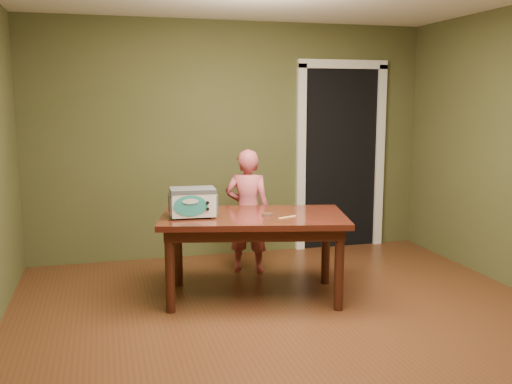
{
  "coord_description": "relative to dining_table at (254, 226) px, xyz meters",
  "views": [
    {
      "loc": [
        -1.41,
        -3.73,
        1.74
      ],
      "look_at": [
        -0.13,
        1.0,
        0.95
      ],
      "focal_mm": 40.0,
      "sensor_mm": 36.0,
      "label": 1
    }
  ],
  "objects": [
    {
      "name": "floor",
      "position": [
        0.16,
        -1.0,
        -0.65
      ],
      "size": [
        5.0,
        5.0,
        0.0
      ],
      "primitive_type": "plane",
      "color": "#592B19",
      "rests_on": "ground"
    },
    {
      "name": "room_shell",
      "position": [
        0.16,
        -1.0,
        1.06
      ],
      "size": [
        4.52,
        5.02,
        2.61
      ],
      "color": "#4C4D29",
      "rests_on": "ground"
    },
    {
      "name": "doorway",
      "position": [
        1.46,
        1.78,
        0.41
      ],
      "size": [
        1.1,
        0.66,
        2.25
      ],
      "color": "black",
      "rests_on": "ground"
    },
    {
      "name": "dining_table",
      "position": [
        0.0,
        0.0,
        0.0
      ],
      "size": [
        1.76,
        1.24,
        0.75
      ],
      "rotation": [
        0.0,
        0.0,
        -0.23
      ],
      "color": "#33170B",
      "rests_on": "floor"
    },
    {
      "name": "toy_oven",
      "position": [
        -0.53,
        0.04,
        0.24
      ],
      "size": [
        0.42,
        0.3,
        0.25
      ],
      "rotation": [
        0.0,
        0.0,
        -0.06
      ],
      "color": "#4C4F54",
      "rests_on": "dining_table"
    },
    {
      "name": "baking_pan",
      "position": [
        0.11,
        -0.07,
        0.11
      ],
      "size": [
        0.1,
        0.1,
        0.02
      ],
      "color": "silver",
      "rests_on": "dining_table"
    },
    {
      "name": "spatula",
      "position": [
        0.24,
        -0.2,
        0.1
      ],
      "size": [
        0.18,
        0.09,
        0.01
      ],
      "primitive_type": "cube",
      "rotation": [
        0.0,
        0.0,
        0.38
      ],
      "color": "#F2C269",
      "rests_on": "dining_table"
    },
    {
      "name": "child",
      "position": [
        0.14,
        0.76,
        -0.02
      ],
      "size": [
        0.54,
        0.46,
        1.26
      ],
      "primitive_type": "imported",
      "rotation": [
        0.0,
        0.0,
        2.72
      ],
      "color": "#C2505A",
      "rests_on": "floor"
    }
  ]
}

